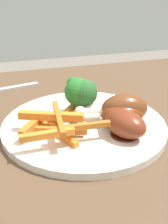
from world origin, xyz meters
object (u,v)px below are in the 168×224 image
chicken_drumstick_far (122,123)px  dining_table (46,192)px  broccoli_floret_middle (82,93)px  chicken_drumstick_near (119,114)px  dinner_plate (84,126)px  chicken_drumstick_extra (122,109)px  carrot_fries_pile (55,125)px  broccoli_floret_front (78,92)px

chicken_drumstick_far → dining_table: bearing=152.3°
broccoli_floret_middle → chicken_drumstick_near: bearing=-46.9°
dinner_plate → chicken_drumstick_extra: (0.06, -0.02, 0.03)m
carrot_fries_pile → chicken_drumstick_far: chicken_drumstick_far is taller
carrot_fries_pile → chicken_drumstick_far: bearing=-16.2°
dining_table → broccoli_floret_front: bearing=18.9°
dinner_plate → broccoli_floret_middle: size_ratio=4.18×
dining_table → carrot_fries_pile: size_ratio=7.11×
broccoli_floret_middle → chicken_drumstick_extra: 0.08m
carrot_fries_pile → chicken_drumstick_near: 0.11m
chicken_drumstick_near → chicken_drumstick_extra: bearing=42.1°
carrot_fries_pile → chicken_drumstick_extra: bearing=3.5°
chicken_drumstick_near → chicken_drumstick_extra: (0.01, 0.01, 0.01)m
dinner_plate → chicken_drumstick_extra: chicken_drumstick_extra is taller
carrot_fries_pile → chicken_drumstick_extra: size_ratio=1.10×
chicken_drumstick_far → broccoli_floret_middle: bearing=118.0°
broccoli_floret_middle → chicken_drumstick_far: (0.04, -0.08, -0.02)m
dining_table → chicken_drumstick_far: 0.21m
dinner_plate → broccoli_floret_middle: (0.00, 0.03, 0.05)m
dinner_plate → chicken_drumstick_extra: bearing=-14.4°
dinner_plate → carrot_fries_pile: 0.06m
dining_table → chicken_drumstick_far: chicken_drumstick_far is taller
broccoli_floret_front → chicken_drumstick_far: broccoli_floret_front is taller
carrot_fries_pile → chicken_drumstick_extra: 0.12m
chicken_drumstick_far → dinner_plate: bearing=132.0°
broccoli_floret_front → broccoli_floret_middle: (0.01, -0.00, -0.00)m
broccoli_floret_middle → carrot_fries_pile: size_ratio=0.48×
chicken_drumstick_far → chicken_drumstick_extra: 0.04m
broccoli_floret_front → chicken_drumstick_far: size_ratio=0.53×
dining_table → carrot_fries_pile: (0.02, -0.03, 0.16)m
dining_table → chicken_drumstick_extra: size_ratio=7.83×
chicken_drumstick_near → carrot_fries_pile: bearing=179.6°
broccoli_floret_front → carrot_fries_pile: (-0.05, -0.06, -0.03)m
chicken_drumstick_far → chicken_drumstick_extra: bearing=68.1°
dining_table → dinner_plate: size_ratio=3.52×
broccoli_floret_front → chicken_drumstick_extra: (0.06, -0.05, -0.02)m
chicken_drumstick_near → chicken_drumstick_extra: size_ratio=1.03×
broccoli_floret_middle → carrot_fries_pile: broccoli_floret_middle is taller
chicken_drumstick_far → chicken_drumstick_extra: size_ratio=1.02×
dinner_plate → broccoli_floret_middle: bearing=82.3°
chicken_drumstick_near → chicken_drumstick_far: size_ratio=1.01×
chicken_drumstick_extra → dining_table: bearing=169.0°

